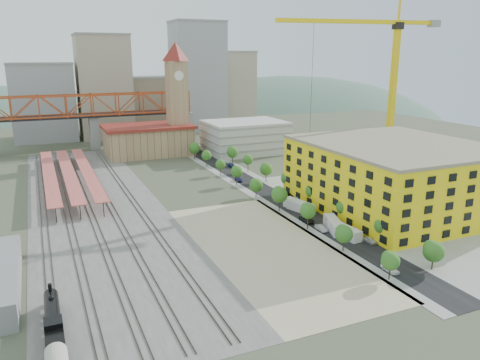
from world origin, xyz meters
name	(u,v)px	position (x,y,z in m)	size (l,w,h in m)	color
ground	(231,206)	(0.00, 0.00, 0.00)	(400.00, 400.00, 0.00)	#474C38
ballast_strip	(95,204)	(-36.00, 17.50, 0.03)	(36.00, 165.00, 0.06)	#605E59
dirt_lot	(268,248)	(-4.00, -31.50, 0.03)	(28.00, 67.00, 0.06)	tan
street_asphalt	(258,187)	(16.00, 15.00, 0.03)	(12.00, 170.00, 0.06)	black
sidewalk_west	(243,189)	(10.50, 15.00, 0.02)	(3.00, 170.00, 0.04)	gray
sidewalk_east	(273,185)	(21.50, 15.00, 0.02)	(3.00, 170.00, 0.04)	gray
construction_pad	(401,206)	(45.00, -20.00, 0.03)	(50.00, 90.00, 0.06)	gray
rail_tracks	(88,205)	(-37.80, 17.50, 0.15)	(26.56, 160.00, 0.18)	#382B23
platform_canopies	(68,172)	(-41.00, 45.00, 3.99)	(16.00, 80.00, 4.12)	#D56752
station_hall	(148,140)	(-5.00, 82.00, 6.67)	(38.00, 24.00, 13.10)	tan
clock_tower	(177,88)	(8.00, 79.99, 28.70)	(12.00, 12.00, 52.00)	tan
parking_garage	(245,137)	(36.00, 70.00, 7.00)	(34.00, 26.00, 14.00)	silver
truss_bridge	(92,108)	(-25.00, 105.00, 18.86)	(94.00, 9.60, 25.60)	gray
construction_building	(395,176)	(42.00, -20.00, 9.41)	(44.60, 50.60, 18.80)	#FFF815
street_trees	(272,195)	(16.00, 5.00, 0.00)	(15.40, 124.40, 8.00)	#3C6F21
skyline	(145,92)	(7.47, 142.31, 22.81)	(133.00, 46.00, 60.00)	#9EA0A3
distant_hills	(164,201)	(45.28, 260.00, -79.54)	(647.00, 264.00, 227.00)	#4C6B59
locomotive	(53,322)	(-50.00, -48.20, 1.92)	(2.66, 20.54, 5.14)	black
tower_crane	(384,68)	(61.34, 10.90, 38.27)	(57.48, 12.65, 62.02)	yellow
site_trailer_a	(344,231)	(16.00, -32.73, 1.34)	(2.58, 9.82, 2.69)	silver
site_trailer_b	(334,225)	(16.00, -28.40, 1.42)	(2.72, 10.35, 2.83)	silver
site_trailer_c	(301,208)	(16.00, -12.59, 1.23)	(2.37, 9.00, 2.46)	silver
site_trailer_d	(298,206)	(16.00, -11.15, 1.38)	(2.65, 10.07, 2.76)	silver
car_0	(390,269)	(13.00, -52.36, 0.74)	(1.75, 4.36, 1.48)	white
car_1	(321,228)	(13.00, -27.40, 0.68)	(1.44, 4.14, 1.36)	#A8A6AC
car_2	(307,220)	(13.00, -20.59, 0.71)	(2.34, 5.08, 1.41)	black
car_3	(238,180)	(13.00, 24.35, 0.66)	(1.85, 4.56, 1.32)	navy
car_4	(370,240)	(19.00, -38.50, 0.65)	(1.54, 3.82, 1.30)	silver
car_5	(295,200)	(19.00, -4.34, 0.70)	(1.48, 4.24, 1.40)	#A4A3A9
car_6	(288,196)	(19.00, 0.07, 0.78)	(2.58, 5.59, 1.55)	black
car_7	(232,166)	(19.00, 44.83, 0.71)	(1.99, 4.90, 1.42)	#1A2C4D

